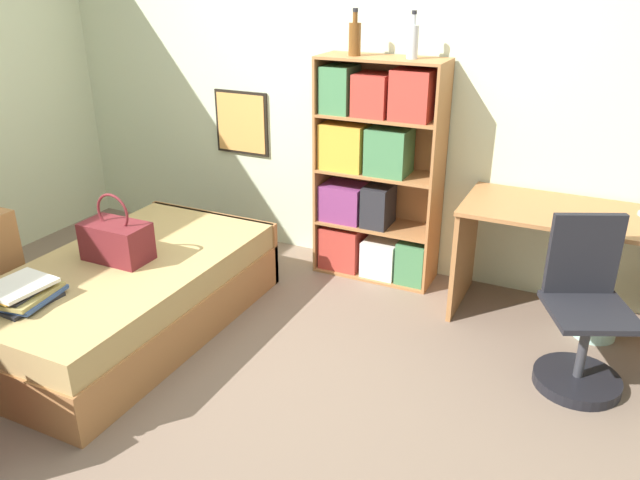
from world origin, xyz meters
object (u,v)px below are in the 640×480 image
desk_chair (581,333)px  waste_bin (596,318)px  handbag (117,240)px  desk (578,247)px  book_stack_on_bed (22,293)px  bottle_brown (413,40)px  bed (130,295)px  bottle_green (355,38)px  bookcase (372,175)px

desk_chair → waste_bin: 0.56m
handbag → desk_chair: bearing=12.9°
waste_bin → handbag: bearing=-157.0°
handbag → desk: 2.74m
book_stack_on_bed → desk: bearing=35.2°
desk_chair → handbag: bearing=-167.1°
waste_bin → bottle_brown: bearing=171.2°
handbag → bottle_brown: size_ratio=1.46×
bed → handbag: 0.35m
book_stack_on_bed → bed: bearing=76.9°
book_stack_on_bed → bottle_brown: 2.67m
bottle_brown → desk_chair: bearing=-30.6°
handbag → desk_chair: desk_chair is taller
desk → bottle_green: bearing=175.2°
handbag → desk: handbag is taller
bottle_brown → handbag: bearing=-135.2°
waste_bin → bottle_green: bearing=173.6°
bed → bottle_brown: 2.33m
bottle_green → desk: 1.89m
bookcase → bottle_brown: size_ratio=5.39×
handbag → bookcase: 1.73m
book_stack_on_bed → bottle_green: (1.04, 1.93, 1.15)m
desk_chair → waste_bin: desk_chair is taller
book_stack_on_bed → waste_bin: (2.73, 1.74, -0.38)m
handbag → desk: (2.47, 1.19, -0.04)m
book_stack_on_bed → bookcase: size_ratio=0.25×
bed → waste_bin: (2.59, 1.13, -0.10)m
bottle_green → bed: bearing=-124.2°
bed → book_stack_on_bed: book_stack_on_bed is taller
desk → desk_chair: desk_chair is taller
bed → desk: (2.42, 1.20, 0.31)m
bottle_brown → bed: bearing=-133.7°
bookcase → desk_chair: size_ratio=1.69×
handbag → bottle_brown: bearing=44.8°
bookcase → desk: 1.40m
desk → bed: bearing=-153.7°
bottle_brown → desk: size_ratio=0.21×
bookcase → desk: bookcase is taller
bed → bottle_green: (0.90, 1.32, 1.42)m
book_stack_on_bed → desk_chair: 2.93m
bottle_green → desk_chair: bottle_green is taller
bed → waste_bin: bed is taller
bookcase → book_stack_on_bed: bearing=-121.3°
desk_chair → desk: bearing=100.1°
bookcase → bottle_green: 0.91m
bookcase → desk_chair: bearing=-26.5°
waste_bin → desk: bearing=159.9°
handbag → waste_bin: 2.91m
book_stack_on_bed → desk_chair: size_ratio=0.42×
bed → bottle_green: bottle_green is taller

